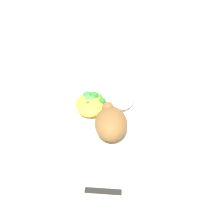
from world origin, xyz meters
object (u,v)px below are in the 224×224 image
(roasted_chicken, at_px, (113,123))
(mac_cheese_with_broccoli, at_px, (92,102))
(plate, at_px, (112,116))
(fork, at_px, (104,172))
(rice_pile, at_px, (122,97))
(knife, at_px, (87,190))

(roasted_chicken, distance_m, mac_cheese_with_broccoli, 0.11)
(plate, relative_size, fork, 1.90)
(roasted_chicken, height_order, mac_cheese_with_broccoli, roasted_chicken)
(plate, xyz_separation_m, mac_cheese_with_broccoli, (0.03, 0.06, 0.03))
(roasted_chicken, xyz_separation_m, fork, (-0.11, 0.02, -0.04))
(plate, height_order, roasted_chicken, roasted_chicken)
(rice_pile, relative_size, fork, 0.74)
(roasted_chicken, height_order, knife, roasted_chicken)
(mac_cheese_with_broccoli, xyz_separation_m, fork, (-0.21, -0.04, -0.03))
(roasted_chicken, bearing_deg, mac_cheese_with_broccoli, 32.89)
(knife, bearing_deg, fork, -39.78)
(mac_cheese_with_broccoli, bearing_deg, knife, -179.91)
(fork, bearing_deg, mac_cheese_with_broccoli, 10.35)
(rice_pile, height_order, knife, rice_pile)
(mac_cheese_with_broccoli, distance_m, knife, 0.25)
(plate, height_order, fork, plate)
(plate, height_order, knife, plate)
(knife, bearing_deg, roasted_chicken, -20.43)
(plate, distance_m, mac_cheese_with_broccoli, 0.07)
(rice_pile, distance_m, mac_cheese_with_broccoli, 0.09)
(rice_pile, bearing_deg, roasted_chicken, 166.69)
(fork, height_order, knife, knife)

